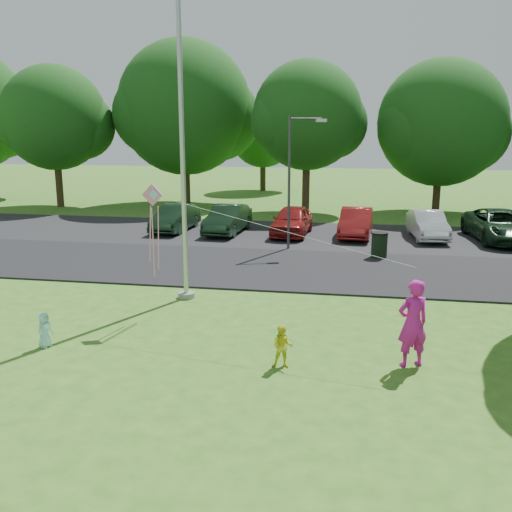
% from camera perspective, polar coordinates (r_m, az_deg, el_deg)
% --- Properties ---
extents(ground, '(120.00, 120.00, 0.00)m').
position_cam_1_polar(ground, '(11.95, 2.37, -12.00)').
color(ground, '#366A1C').
rests_on(ground, ground).
extents(park_road, '(60.00, 6.00, 0.06)m').
position_cam_1_polar(park_road, '(20.42, 5.80, -1.35)').
color(park_road, black).
rests_on(park_road, ground).
extents(parking_strip, '(42.00, 7.00, 0.06)m').
position_cam_1_polar(parking_strip, '(26.76, 6.88, 2.03)').
color(parking_strip, black).
rests_on(parking_strip, ground).
extents(flagpole, '(0.50, 0.50, 10.00)m').
position_cam_1_polar(flagpole, '(16.52, -7.36, 9.80)').
color(flagpole, '#B7BABF').
rests_on(flagpole, ground).
extents(street_lamp, '(1.49, 0.59, 5.44)m').
position_cam_1_polar(street_lamp, '(23.28, 3.87, 8.53)').
color(street_lamp, '#3F3F44').
rests_on(street_lamp, ground).
extents(trash_can, '(0.65, 0.65, 1.03)m').
position_cam_1_polar(trash_can, '(22.50, 12.23, 1.03)').
color(trash_can, black).
rests_on(trash_can, ground).
extents(tree_row, '(64.35, 11.94, 10.88)m').
position_cam_1_polar(tree_row, '(34.98, 10.69, 13.79)').
color(tree_row, '#332316').
rests_on(tree_row, ground).
extents(horizon_trees, '(77.46, 7.20, 7.02)m').
position_cam_1_polar(horizon_trees, '(44.71, 13.78, 11.60)').
color(horizon_trees, '#332316').
rests_on(horizon_trees, ground).
extents(parked_cars, '(17.05, 5.17, 1.38)m').
position_cam_1_polar(parked_cars, '(26.51, 9.71, 3.35)').
color(parked_cars, black).
rests_on(parked_cars, ground).
extents(woman, '(0.83, 0.71, 1.92)m').
position_cam_1_polar(woman, '(12.55, 15.40, -6.51)').
color(woman, '#C71A93').
rests_on(woman, ground).
extents(child_yellow, '(0.47, 0.37, 0.94)m').
position_cam_1_polar(child_yellow, '(12.21, 2.68, -9.04)').
color(child_yellow, yellow).
rests_on(child_yellow, ground).
extents(child_blue, '(0.36, 0.46, 0.83)m').
position_cam_1_polar(child_blue, '(14.17, -20.39, -6.96)').
color(child_blue, '#9EDFF2').
rests_on(child_blue, ground).
extents(kite, '(6.70, 2.26, 2.51)m').
position_cam_1_polar(kite, '(14.78, -9.69, 4.24)').
color(kite, pink).
rests_on(kite, ground).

